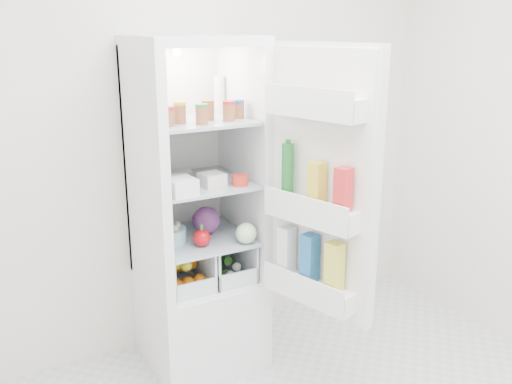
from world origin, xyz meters
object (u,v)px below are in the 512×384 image
mushroom_bowl (171,235)px  refrigerator (195,247)px  fridge_door (320,191)px  red_cabbage (206,220)px

mushroom_bowl → refrigerator: bearing=22.1°
mushroom_bowl → fridge_door: (0.55, -0.56, 0.31)m
red_cabbage → mushroom_bowl: (-0.22, -0.03, -0.04)m
red_cabbage → mushroom_bowl: size_ratio=0.93×
mushroom_bowl → fridge_door: bearing=-45.7°
fridge_door → refrigerator: bearing=15.8°
red_cabbage → mushroom_bowl: 0.22m
mushroom_bowl → fridge_door: size_ratio=0.13×
refrigerator → fridge_door: bearing=-58.7°
refrigerator → mushroom_bowl: size_ratio=10.92×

